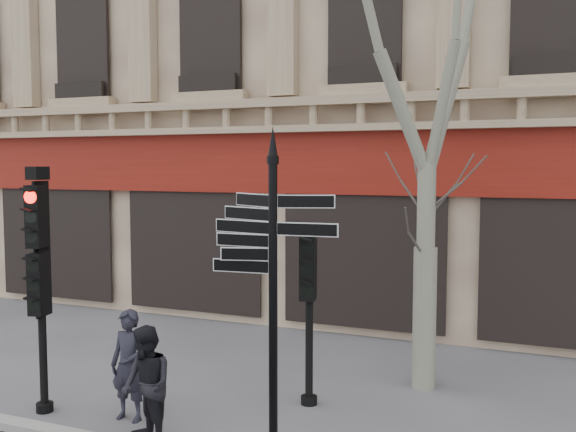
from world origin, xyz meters
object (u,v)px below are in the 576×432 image
Objects in this scene: pedestrian_b at (146,386)px; fingerpost at (273,236)px; traffic_signal_main at (40,259)px; traffic_signal_secondary at (309,285)px; pedestrian_a at (129,365)px.

fingerpost is at bearing 45.67° from pedestrian_b.
traffic_signal_main reaches higher than pedestrian_b.
traffic_signal_main is at bearing -165.93° from traffic_signal_secondary.
fingerpost reaches higher than pedestrian_b.
fingerpost is 2.54m from pedestrian_b.
fingerpost reaches higher than traffic_signal_main.
traffic_signal_main reaches higher than pedestrian_a.
fingerpost is at bearing -4.97° from pedestrian_a.
fingerpost reaches higher than traffic_signal_secondary.
traffic_signal_secondary is (-0.16, 1.68, -0.91)m from fingerpost.
traffic_signal_secondary is 1.69× the size of pedestrian_b.
traffic_signal_secondary is 2.78m from pedestrian_a.
traffic_signal_main is 1.38× the size of traffic_signal_secondary.
traffic_signal_main is at bearing -174.38° from fingerpost.
pedestrian_a is (-2.11, -1.50, -1.01)m from traffic_signal_secondary.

